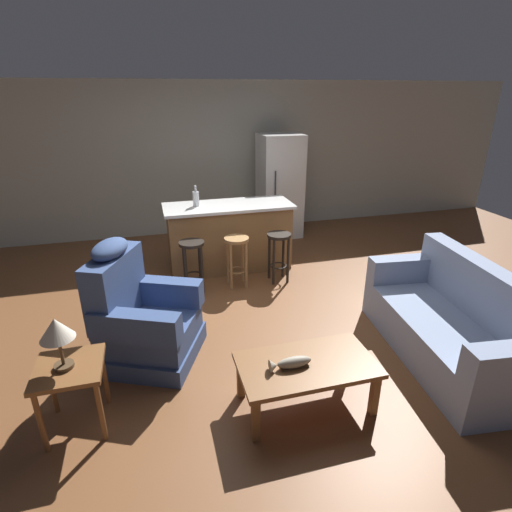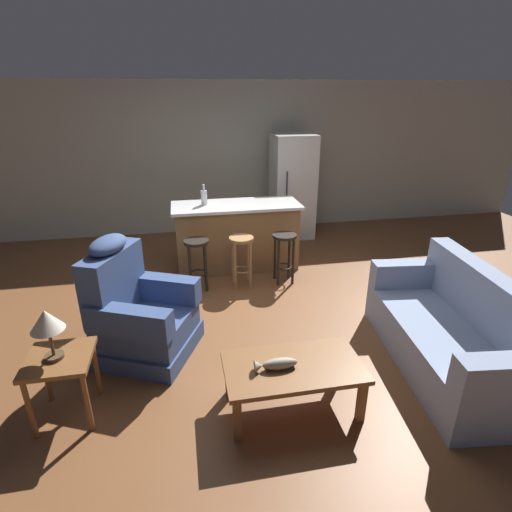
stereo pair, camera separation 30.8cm
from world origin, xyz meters
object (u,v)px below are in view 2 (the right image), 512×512
bar_stool_left (197,255)px  bar_stool_middle (241,252)px  kitchen_island (237,236)px  bar_stool_right (284,249)px  recliner_near_lamp (138,314)px  refrigerator (292,187)px  couch (453,334)px  end_table (61,367)px  coffee_table (293,371)px  table_lamp (47,323)px  bottle_tall_green (204,197)px  fish_figurine (276,364)px

bar_stool_left → bar_stool_middle: (0.58, 0.00, 0.00)m
kitchen_island → bar_stool_right: kitchen_island is taller
recliner_near_lamp → refrigerator: 3.94m
couch → end_table: size_ratio=3.54×
bar_stool_middle → kitchen_island: bearing=87.4°
coffee_table → refrigerator: bearing=74.7°
table_lamp → bar_stool_middle: bearing=49.6°
end_table → bottle_tall_green: bearing=64.3°
bar_stool_left → bar_stool_right: size_ratio=1.00×
fish_figurine → bar_stool_right: bar_stool_right is taller
recliner_near_lamp → bar_stool_middle: bearing=70.4°
bar_stool_middle → bar_stool_right: size_ratio=1.00×
table_lamp → bar_stool_right: (2.32, 2.05, -0.40)m
fish_figurine → bar_stool_middle: 2.32m
fish_figurine → end_table: (-1.63, 0.28, -0.00)m
fish_figurine → bar_stool_middle: bar_stool_middle is taller
bar_stool_middle → refrigerator: 2.22m
coffee_table → end_table: bearing=171.8°
coffee_table → bar_stool_left: 2.39m
bottle_tall_green → table_lamp: bearing=-116.1°
recliner_near_lamp → bottle_tall_green: bearing=91.8°
end_table → table_lamp: 0.41m
fish_figurine → couch: bearing=9.1°
bar_stool_right → bottle_tall_green: bearing=145.6°
bottle_tall_green → bar_stool_left: bearing=-103.6°
coffee_table → bar_stool_left: size_ratio=1.62×
coffee_table → bottle_tall_green: bearing=98.9°
couch → bar_stool_right: size_ratio=2.92×
bar_stool_right → refrigerator: 1.97m
refrigerator → bottle_tall_green: refrigerator is taller
end_table → refrigerator: (2.91, 3.87, 0.42)m
end_table → refrigerator: size_ratio=0.32×
bar_stool_middle → table_lamp: bearing=-130.4°
fish_figurine → bar_stool_middle: (0.10, 2.32, 0.01)m
coffee_table → bottle_tall_green: bottle_tall_green is taller
recliner_near_lamp → end_table: size_ratio=2.14×
kitchen_island → bar_stool_left: size_ratio=2.65×
recliner_near_lamp → bar_stool_left: (0.64, 1.27, 0.05)m
couch → bottle_tall_green: 3.49m
end_table → refrigerator: refrigerator is taller
bar_stool_right → bar_stool_middle: bearing=180.0°
bar_stool_right → bottle_tall_green: bottle_tall_green is taller
end_table → bar_stool_middle: bar_stool_middle is taller
bar_stool_right → recliner_near_lamp: bearing=-144.7°
couch → end_table: 3.39m
coffee_table → bar_stool_left: bearing=105.3°
kitchen_island → couch: bearing=-58.6°
end_table → bar_stool_left: size_ratio=0.82×
kitchen_island → refrigerator: size_ratio=1.02×
couch → refrigerator: refrigerator is taller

